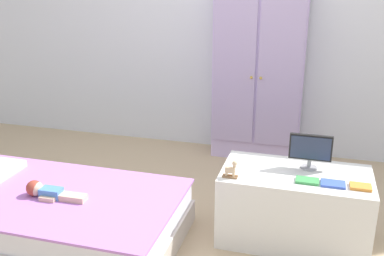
# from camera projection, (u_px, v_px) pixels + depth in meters

# --- Properties ---
(ground_plane) EXTENTS (10.00, 10.00, 0.02)m
(ground_plane) POSITION_uv_depth(u_px,v_px,m) (181.00, 231.00, 2.94)
(ground_plane) COLOR tan
(back_wall) EXTENTS (6.40, 0.05, 2.70)m
(back_wall) POSITION_uv_depth(u_px,v_px,m) (233.00, 2.00, 3.92)
(back_wall) COLOR silver
(back_wall) RESTS_ON ground_plane
(bed) EXTENTS (1.55, 0.90, 0.31)m
(bed) POSITION_uv_depth(u_px,v_px,m) (57.00, 216.00, 2.81)
(bed) COLOR beige
(bed) RESTS_ON ground_plane
(doll) EXTENTS (0.39, 0.13, 0.10)m
(doll) POSITION_uv_depth(u_px,v_px,m) (45.00, 191.00, 2.72)
(doll) COLOR #4C84C6
(doll) RESTS_ON bed
(wardrobe) EXTENTS (0.77, 0.30, 1.53)m
(wardrobe) POSITION_uv_depth(u_px,v_px,m) (258.00, 74.00, 3.88)
(wardrobe) COLOR silver
(wardrobe) RESTS_ON ground_plane
(tv_stand) EXTENTS (0.89, 0.49, 0.46)m
(tv_stand) POSITION_uv_depth(u_px,v_px,m) (294.00, 206.00, 2.77)
(tv_stand) COLOR silver
(tv_stand) RESTS_ON ground_plane
(tv_monitor) EXTENTS (0.25, 0.10, 0.22)m
(tv_monitor) POSITION_uv_depth(u_px,v_px,m) (310.00, 149.00, 2.71)
(tv_monitor) COLOR #99999E
(tv_monitor) RESTS_ON tv_stand
(rocking_horse_toy) EXTENTS (0.09, 0.04, 0.11)m
(rocking_horse_toy) POSITION_uv_depth(u_px,v_px,m) (231.00, 170.00, 2.62)
(rocking_horse_toy) COLOR #8E6642
(rocking_horse_toy) RESTS_ON tv_stand
(book_green) EXTENTS (0.13, 0.09, 0.02)m
(book_green) POSITION_uv_depth(u_px,v_px,m) (307.00, 181.00, 2.58)
(book_green) COLOR #429E51
(book_green) RESTS_ON tv_stand
(book_blue) EXTENTS (0.14, 0.10, 0.01)m
(book_blue) POSITION_uv_depth(u_px,v_px,m) (333.00, 184.00, 2.54)
(book_blue) COLOR blue
(book_blue) RESTS_ON tv_stand
(book_orange) EXTENTS (0.12, 0.09, 0.02)m
(book_orange) POSITION_uv_depth(u_px,v_px,m) (361.00, 187.00, 2.50)
(book_orange) COLOR orange
(book_orange) RESTS_ON tv_stand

